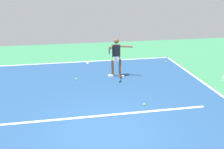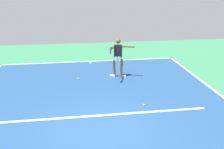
{
  "view_description": "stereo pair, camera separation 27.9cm",
  "coord_description": "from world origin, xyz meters",
  "views": [
    {
      "loc": [
        0.79,
        5.53,
        3.78
      ],
      "look_at": [
        -0.56,
        -2.08,
        0.9
      ],
      "focal_mm": 37.65,
      "sensor_mm": 36.0,
      "label": 1
    },
    {
      "loc": [
        0.52,
        5.58,
        3.78
      ],
      "look_at": [
        -0.56,
        -2.08,
        0.9
      ],
      "focal_mm": 37.65,
      "sensor_mm": 36.0,
      "label": 2
    }
  ],
  "objects": [
    {
      "name": "court_line_service",
      "position": [
        0.0,
        -0.87,
        0.0
      ],
      "size": [
        6.98,
        0.1,
        0.01
      ],
      "primitive_type": "cube",
      "color": "white",
      "rests_on": "ground_plane"
    },
    {
      "name": "tennis_player",
      "position": [
        -1.11,
        -4.13,
        1.0
      ],
      "size": [
        1.17,
        1.13,
        1.74
      ],
      "rotation": [
        0.0,
        0.0,
        -0.31
      ],
      "color": "brown",
      "rests_on": "ground_plane"
    },
    {
      "name": "tennis_ball_centre_court",
      "position": [
        -4.16,
        -5.81,
        0.03
      ],
      "size": [
        0.07,
        0.07,
        0.07
      ],
      "primitive_type": "sphere",
      "color": "#CCE033",
      "rests_on": "ground_plane"
    },
    {
      "name": "tennis_ball_by_sideline",
      "position": [
        0.67,
        -4.08,
        0.03
      ],
      "size": [
        0.07,
        0.07,
        0.07
      ],
      "primitive_type": "sphere",
      "color": "#C6E53D",
      "rests_on": "ground_plane"
    },
    {
      "name": "ground_plane",
      "position": [
        0.0,
        0.0,
        0.0
      ],
      "size": [
        22.37,
        22.37,
        0.0
      ],
      "primitive_type": "plane",
      "color": "#388456"
    },
    {
      "name": "court_surface",
      "position": [
        0.0,
        0.0,
        0.0
      ],
      "size": [
        9.3,
        13.45,
        0.0
      ],
      "primitive_type": "cube",
      "color": "navy",
      "rests_on": "ground_plane"
    },
    {
      "name": "court_line_baseline_near",
      "position": [
        0.0,
        -6.67,
        0.0
      ],
      "size": [
        9.3,
        0.1,
        0.01
      ],
      "primitive_type": "cube",
      "color": "white",
      "rests_on": "ground_plane"
    },
    {
      "name": "court_line_centre_mark",
      "position": [
        0.0,
        -6.47,
        0.0
      ],
      "size": [
        0.1,
        0.3,
        0.01
      ],
      "primitive_type": "cube",
      "color": "white",
      "rests_on": "ground_plane"
    },
    {
      "name": "tennis_ball_far_corner",
      "position": [
        -1.53,
        -1.3,
        0.03
      ],
      "size": [
        0.07,
        0.07,
        0.07
      ],
      "primitive_type": "sphere",
      "color": "#C6E53D",
      "rests_on": "ground_plane"
    }
  ]
}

